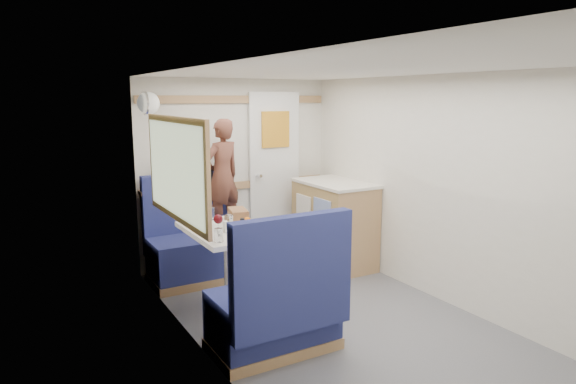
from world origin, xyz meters
TOP-DOWN VIEW (x-y plane):
  - floor at (0.00, 0.00)m, footprint 4.50×4.50m
  - ceiling at (0.00, 0.00)m, footprint 4.50×4.50m
  - wall_back at (0.00, 2.25)m, footprint 2.20×0.02m
  - wall_left at (-1.10, 0.00)m, footprint 0.02×4.50m
  - wall_right at (1.10, 0.00)m, footprint 0.02×4.50m
  - oak_trim_low at (0.00, 2.23)m, footprint 2.15×0.02m
  - oak_trim_high at (0.00, 2.23)m, footprint 2.15×0.02m
  - side_window at (-1.08, 1.00)m, footprint 0.04×1.30m
  - rear_door at (0.45, 2.22)m, footprint 0.62×0.12m
  - dinette_table at (-0.65, 1.00)m, footprint 0.62×0.92m
  - bench_far at (-0.65, 1.86)m, footprint 0.90×0.59m
  - bench_near at (-0.65, 0.14)m, footprint 0.90×0.59m
  - ledge at (-0.65, 2.12)m, footprint 0.90×0.14m
  - dome_light at (-1.04, 1.85)m, footprint 0.20×0.20m
  - galley_counter at (0.82, 1.55)m, footprint 0.57×0.92m
  - person at (-0.32, 1.89)m, footprint 0.48×0.39m
  - duffel_bag at (-0.59, 2.12)m, footprint 0.48×0.29m
  - tray at (-0.48, 0.73)m, footprint 0.37×0.40m
  - orange_fruit at (-0.48, 0.98)m, footprint 0.07×0.07m
  - cheese_block at (-0.54, 0.91)m, footprint 0.11×0.09m
  - wine_glass at (-0.79, 0.85)m, footprint 0.08×0.08m
  - tumbler_left at (-0.87, 0.66)m, footprint 0.07×0.07m
  - tumbler_mid at (-0.65, 1.38)m, footprint 0.07×0.07m
  - tumbler_right at (-0.64, 0.99)m, footprint 0.07×0.07m
  - beer_glass at (-0.43, 1.13)m, footprint 0.06×0.06m
  - pepper_grinder at (-0.57, 0.89)m, footprint 0.04×0.04m
  - salt_grinder at (-0.72, 0.89)m, footprint 0.04×0.04m
  - bread_loaf at (-0.46, 1.20)m, footprint 0.20×0.29m

SIDE VIEW (x-z plane):
  - floor at x=0.00m, z-range 0.00..0.00m
  - bench_far at x=-0.65m, z-range -0.22..0.83m
  - bench_near at x=-0.65m, z-range -0.22..0.83m
  - galley_counter at x=0.82m, z-range 0.01..0.93m
  - dinette_table at x=-0.65m, z-range 0.21..0.93m
  - tray at x=-0.48m, z-range 0.72..0.74m
  - cheese_block at x=-0.54m, z-range 0.74..0.77m
  - beer_glass at x=-0.43m, z-range 0.72..0.81m
  - salt_grinder at x=-0.72m, z-range 0.72..0.82m
  - pepper_grinder at x=-0.57m, z-range 0.72..0.82m
  - orange_fruit at x=-0.48m, z-range 0.74..0.80m
  - tumbler_left at x=-0.87m, z-range 0.72..0.83m
  - bread_loaf at x=-0.46m, z-range 0.72..0.83m
  - tumbler_mid at x=-0.65m, z-range 0.72..0.83m
  - tumbler_right at x=-0.64m, z-range 0.72..0.84m
  - wine_glass at x=-0.79m, z-range 0.76..0.93m
  - oak_trim_low at x=0.00m, z-range 0.81..0.89m
  - ledge at x=-0.65m, z-range 0.86..0.90m
  - rear_door at x=0.45m, z-range 0.04..1.90m
  - wall_back at x=0.00m, z-range 0.00..2.00m
  - wall_left at x=-1.10m, z-range 0.00..2.00m
  - wall_right at x=1.10m, z-range 0.00..2.00m
  - duffel_bag at x=-0.59m, z-range 0.90..1.12m
  - person at x=-0.32m, z-range 0.45..1.60m
  - side_window at x=-1.08m, z-range 0.89..1.61m
  - dome_light at x=-1.04m, z-range 1.65..1.85m
  - oak_trim_high at x=0.00m, z-range 1.74..1.82m
  - ceiling at x=0.00m, z-range 2.00..2.00m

